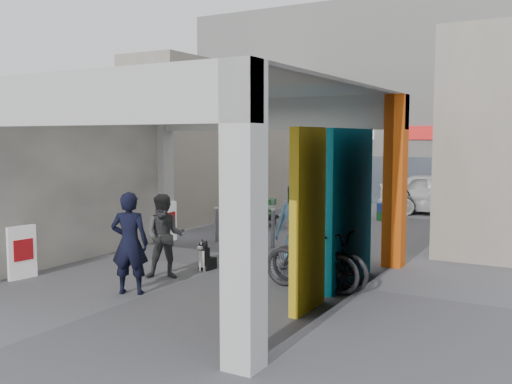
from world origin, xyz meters
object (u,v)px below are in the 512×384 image
Objects in this scene: bicycle_rear at (311,260)px; man_crates at (396,194)px; cafe_set at (267,218)px; man_back_turned at (165,236)px; man_elderly at (298,223)px; bicycle_front at (318,258)px; produce_stand at (257,214)px; white_van at (443,194)px; border_collie at (205,258)px; man_with_dog at (130,243)px.

man_crates is at bearing 10.02° from bicycle_rear.
man_back_turned reaches higher than cafe_set.
man_elderly is 0.92× the size of bicycle_front.
white_van reaches higher than produce_stand.
man_back_turned is at bearing -75.27° from produce_stand.
man_with_dog reaches higher than border_collie.
white_van is (2.50, 12.84, -0.15)m from man_with_dog.
man_crates is (3.30, 3.33, 0.49)m from produce_stand.
white_van is (3.83, 5.57, 0.43)m from cafe_set.
man_back_turned is (-0.28, -0.91, 0.55)m from border_collie.
bicycle_front is 0.32m from bicycle_rear.
man_crates is at bearing 45.11° from produce_stand.
bicycle_front is 10.85m from white_van.
man_elderly is 1.01× the size of bicycle_rear.
man_back_turned is 2.81m from bicycle_rear.
man_with_dog is 1.09× the size of man_back_turned.
border_collie is at bearing -70.45° from produce_stand.
man_back_turned is 2.72m from man_elderly.
bicycle_front is at bearing 105.02° from man_crates.
bicycle_rear reaches higher than produce_stand.
border_collie is 0.32× the size of bicycle_front.
man_elderly reaches higher than bicycle_front.
man_with_dog is 1.08× the size of man_crates.
man_back_turned is 2.89m from bicycle_front.
man_crates is 9.13m from bicycle_front.
white_van is (2.37, 10.80, 0.47)m from border_collie.
cafe_set is 0.31× the size of white_van.
cafe_set is at bearing -104.36° from man_with_dog.
produce_stand is 0.69× the size of man_with_dog.
cafe_set is 0.67× the size of bicycle_front.
white_van is at bearing 49.21° from produce_stand.
man_elderly reaches higher than man_back_turned.
border_collie is 0.35× the size of man_elderly.
man_crates is at bearing 49.50° from man_back_turned.
cafe_set is at bearing 112.39° from border_collie.
produce_stand is 5.74m from man_elderly.
man_elderly is 7.84m from man_crates.
man_crates is 0.38× the size of white_van.
white_van is at bearing 45.63° from man_back_turned.
man_with_dog is at bearing -125.90° from man_elderly.
man_with_dog reaches higher than bicycle_rear.
border_collie is at bearing 84.34° from bicycle_rear.
produce_stand is 0.60× the size of bicycle_front.
man_with_dog is at bearing 125.72° from bicycle_rear.
border_collie is (1.46, -5.23, -0.03)m from cafe_set.
bicycle_front reaches higher than cafe_set.
man_elderly reaches higher than man_crates.
border_collie is 0.15× the size of white_van.
man_elderly is at bearing 18.07° from man_back_turned.
man_crates reaches higher than produce_stand.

